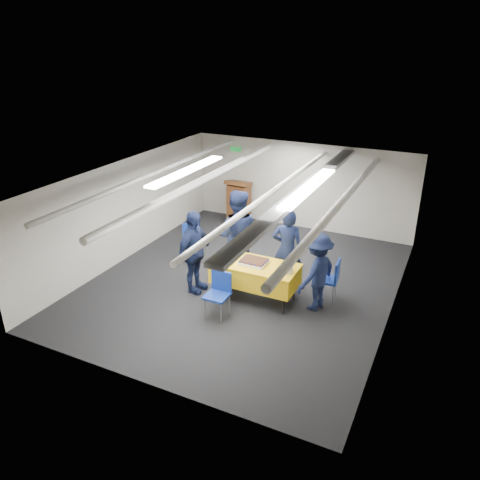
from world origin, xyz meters
name	(u,v)px	position (x,y,z in m)	size (l,w,h in m)	color
ground	(244,282)	(0.00, 0.00, 0.00)	(7.00, 7.00, 0.00)	black
room_shell	(257,196)	(0.09, 0.41, 1.81)	(6.00, 7.00, 2.30)	beige
serving_table	(255,274)	(0.48, -0.53, 0.56)	(1.68, 0.80, 0.77)	black
sheet_cake	(254,262)	(0.45, -0.53, 0.81)	(0.51, 0.40, 0.09)	white
plate_stack_left	(224,255)	(-0.17, -0.58, 0.86)	(0.20, 0.20, 0.18)	white
plate_stack_right	(287,269)	(1.15, -0.58, 0.84)	(0.22, 0.22, 0.16)	white
podium	(239,202)	(-1.60, 3.05, 0.61)	(0.62, 0.53, 1.25)	brown
chair_near	(219,290)	(0.12, -1.35, 0.53)	(0.42, 0.42, 0.87)	gray
chair_right	(331,276)	(1.84, 0.06, 0.53)	(0.45, 0.45, 0.87)	gray
chair_left	(193,238)	(-1.56, 0.51, 0.53)	(0.59, 0.59, 0.87)	gray
sailor_a	(287,250)	(0.87, 0.18, 0.86)	(0.62, 0.41, 1.71)	black
sailor_b	(237,235)	(-0.24, 0.13, 0.98)	(0.95, 0.74, 1.96)	black
sailor_c	(194,252)	(-0.75, -0.75, 0.86)	(1.01, 0.42, 1.72)	black
sailor_d	(317,272)	(1.65, -0.33, 0.77)	(0.99, 0.57, 1.54)	black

